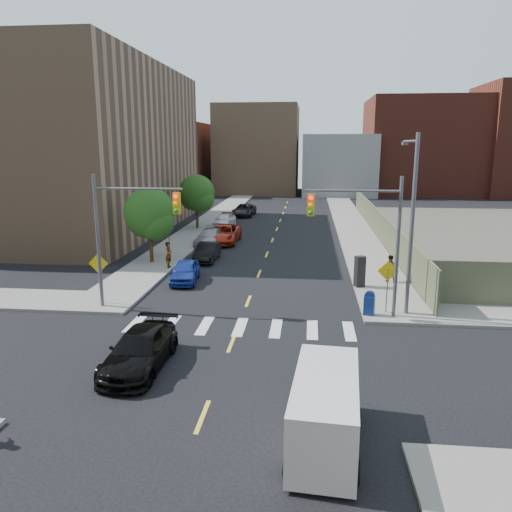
% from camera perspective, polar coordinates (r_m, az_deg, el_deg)
% --- Properties ---
extents(ground, '(160.00, 160.00, 0.00)m').
position_cam_1_polar(ground, '(20.20, -3.70, -12.11)').
color(ground, black).
rests_on(ground, ground).
extents(sidewalk_nw, '(3.50, 73.00, 0.15)m').
position_cam_1_polar(sidewalk_nw, '(61.14, -4.31, 4.75)').
color(sidewalk_nw, gray).
rests_on(sidewalk_nw, ground).
extents(sidewalk_ne, '(3.50, 73.00, 0.15)m').
position_cam_1_polar(sidewalk_ne, '(60.32, 10.37, 4.47)').
color(sidewalk_ne, gray).
rests_on(sidewalk_ne, ground).
extents(fence_north, '(0.12, 44.00, 2.50)m').
position_cam_1_polar(fence_north, '(47.06, 13.84, 3.49)').
color(fence_north, '#646748').
rests_on(fence_north, ground).
extents(building_nw, '(22.00, 30.00, 16.00)m').
position_cam_1_polar(building_nw, '(54.28, -22.04, 11.28)').
color(building_nw, '#8C6B4C').
rests_on(building_nw, ground).
extents(bg_bldg_west, '(14.00, 18.00, 12.00)m').
position_cam_1_polar(bg_bldg_west, '(91.64, -10.07, 10.94)').
color(bg_bldg_west, '#592319').
rests_on(bg_bldg_west, ground).
extents(bg_bldg_midwest, '(14.00, 16.00, 15.00)m').
position_cam_1_polar(bg_bldg_midwest, '(90.54, 0.25, 12.06)').
color(bg_bldg_midwest, '#8C6B4C').
rests_on(bg_bldg_midwest, ground).
extents(bg_bldg_center, '(12.00, 16.00, 10.00)m').
position_cam_1_polar(bg_bldg_center, '(88.26, 9.34, 10.25)').
color(bg_bldg_center, gray).
rests_on(bg_bldg_center, ground).
extents(bg_bldg_east, '(18.00, 18.00, 16.00)m').
position_cam_1_polar(bg_bldg_east, '(92.01, 18.27, 11.76)').
color(bg_bldg_east, '#592319').
rests_on(bg_bldg_east, ground).
extents(signal_nw, '(4.59, 0.30, 7.00)m').
position_cam_1_polar(signal_nw, '(26.06, -14.68, 3.58)').
color(signal_nw, '#59595E').
rests_on(signal_nw, ground).
extents(signal_ne, '(4.59, 0.30, 7.00)m').
position_cam_1_polar(signal_ne, '(24.54, 12.52, 3.15)').
color(signal_ne, '#59595E').
rests_on(signal_ne, ground).
extents(streetlight_ne, '(0.25, 3.70, 9.00)m').
position_cam_1_polar(streetlight_ne, '(25.66, 17.31, 4.85)').
color(streetlight_ne, '#59595E').
rests_on(streetlight_ne, ground).
extents(warn_sign_nw, '(1.06, 0.06, 2.83)m').
position_cam_1_polar(warn_sign_nw, '(27.68, -17.54, -1.44)').
color(warn_sign_nw, '#59595E').
rests_on(warn_sign_nw, ground).
extents(warn_sign_ne, '(1.06, 0.06, 2.83)m').
position_cam_1_polar(warn_sign_ne, '(25.71, 14.82, -2.32)').
color(warn_sign_ne, '#59595E').
rests_on(warn_sign_ne, ground).
extents(warn_sign_midwest, '(1.06, 0.06, 2.83)m').
position_cam_1_polar(warn_sign_midwest, '(40.15, -9.93, 3.21)').
color(warn_sign_midwest, '#59595E').
rests_on(warn_sign_midwest, ground).
extents(tree_west_near, '(3.66, 3.64, 5.52)m').
position_cam_1_polar(tree_west_near, '(36.25, -12.03, 4.49)').
color(tree_west_near, '#332114').
rests_on(tree_west_near, ground).
extents(tree_west_far, '(3.66, 3.64, 5.52)m').
position_cam_1_polar(tree_west_far, '(50.62, -6.79, 6.93)').
color(tree_west_far, '#332114').
rests_on(tree_west_far, ground).
extents(parked_car_blue, '(1.96, 4.09, 1.35)m').
position_cam_1_polar(parked_car_blue, '(31.56, -8.10, -1.74)').
color(parked_car_blue, '#1B3499').
rests_on(parked_car_blue, ground).
extents(parked_car_black, '(1.42, 4.02, 1.32)m').
position_cam_1_polar(parked_car_black, '(37.06, -5.59, 0.46)').
color(parked_car_black, black).
rests_on(parked_car_black, ground).
extents(parked_car_red, '(2.64, 5.65, 1.56)m').
position_cam_1_polar(parked_car_red, '(43.73, -3.77, 2.53)').
color(parked_car_red, '#AA2711').
rests_on(parked_car_red, ground).
extents(parked_car_silver, '(2.20, 4.87, 1.38)m').
position_cam_1_polar(parked_car_silver, '(42.77, -5.32, 2.15)').
color(parked_car_silver, '#999CA0').
rests_on(parked_car_silver, ground).
extents(parked_car_white, '(2.17, 4.47, 1.47)m').
position_cam_1_polar(parked_car_white, '(51.95, -3.64, 4.09)').
color(parked_car_white, silver).
rests_on(parked_car_white, ground).
extents(parked_car_maroon, '(1.49, 3.85, 1.25)m').
position_cam_1_polar(parked_car_maroon, '(53.90, -3.29, 4.29)').
color(parked_car_maroon, '#3F0C0F').
rests_on(parked_car_maroon, ground).
extents(parked_car_grey, '(2.63, 5.22, 1.42)m').
position_cam_1_polar(parked_car_grey, '(60.27, -1.38, 5.27)').
color(parked_car_grey, black).
rests_on(parked_car_grey, ground).
extents(black_sedan, '(2.11, 4.99, 1.44)m').
position_cam_1_polar(black_sedan, '(20.01, -13.12, -10.44)').
color(black_sedan, black).
rests_on(black_sedan, ground).
extents(cargo_van, '(2.22, 4.75, 2.12)m').
position_cam_1_polar(cargo_van, '(15.01, 7.94, -16.77)').
color(cargo_van, silver).
rests_on(cargo_van, ground).
extents(mailbox, '(0.60, 0.52, 1.24)m').
position_cam_1_polar(mailbox, '(25.46, 12.82, -5.28)').
color(mailbox, navy).
rests_on(mailbox, sidewalk_ne).
extents(payphone, '(0.68, 0.63, 1.85)m').
position_cam_1_polar(payphone, '(30.24, 11.77, -1.74)').
color(payphone, black).
rests_on(payphone, sidewalk_ne).
extents(pedestrian_west, '(0.50, 0.70, 1.79)m').
position_cam_1_polar(pedestrian_west, '(34.74, -9.95, 0.15)').
color(pedestrian_west, gray).
rests_on(pedestrian_west, sidewalk_nw).
extents(pedestrian_east, '(0.84, 0.67, 1.67)m').
position_cam_1_polar(pedestrian_east, '(31.82, 15.01, -1.36)').
color(pedestrian_east, gray).
rests_on(pedestrian_east, sidewalk_ne).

